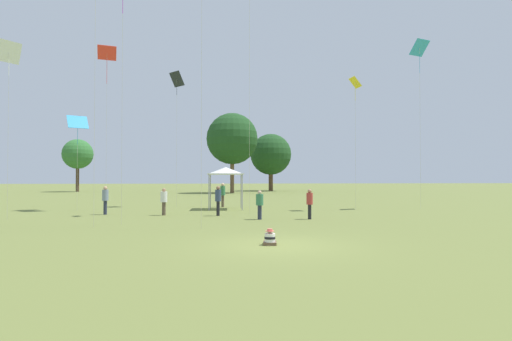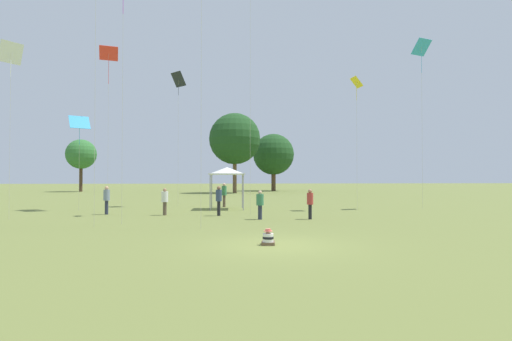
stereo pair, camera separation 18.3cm
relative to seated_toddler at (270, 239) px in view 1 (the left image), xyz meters
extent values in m
plane|color=olive|center=(0.25, -0.12, -0.21)|extent=(300.00, 300.00, 0.00)
cube|color=brown|center=(0.01, 0.07, -0.16)|extent=(0.51, 0.60, 0.10)
cylinder|color=white|center=(0.00, -0.03, 0.03)|extent=(0.40, 0.40, 0.28)
cylinder|color=black|center=(0.00, -0.03, 0.03)|extent=(0.41, 0.41, 0.08)
sphere|color=#A37556|center=(0.00, -0.03, 0.25)|extent=(0.17, 0.17, 0.17)
cylinder|color=#E0665B|center=(0.00, -0.03, 0.25)|extent=(0.29, 0.29, 0.01)
cylinder|color=#E0665B|center=(0.00, -0.03, 0.29)|extent=(0.18, 0.18, 0.08)
cylinder|color=brown|center=(-4.80, 11.01, 0.19)|extent=(0.29, 0.29, 0.78)
cylinder|color=silver|center=(-4.80, 11.01, 0.89)|extent=(0.54, 0.54, 0.62)
sphere|color=#A37556|center=(-4.80, 11.01, 1.29)|extent=(0.21, 0.21, 0.21)
cylinder|color=brown|center=(-1.18, 17.36, 0.24)|extent=(0.27, 0.27, 0.89)
cylinder|color=#387A51|center=(-1.18, 17.36, 1.04)|extent=(0.49, 0.49, 0.71)
sphere|color=#DBAD89|center=(-1.18, 17.36, 1.50)|extent=(0.24, 0.24, 0.24)
cylinder|color=black|center=(-1.60, 10.36, 0.22)|extent=(0.27, 0.27, 0.85)
cylinder|color=#334260|center=(-1.60, 10.36, 0.98)|extent=(0.50, 0.50, 0.67)
sphere|color=brown|center=(-1.60, 10.36, 1.41)|extent=(0.23, 0.23, 0.23)
cylinder|color=black|center=(3.26, 7.89, 0.19)|extent=(0.23, 0.23, 0.79)
cylinder|color=#B23833|center=(3.26, 7.89, 0.89)|extent=(0.43, 0.43, 0.62)
sphere|color=#A37556|center=(3.26, 7.89, 1.30)|extent=(0.21, 0.21, 0.21)
cylinder|color=#282D42|center=(0.58, 8.04, 0.17)|extent=(0.28, 0.28, 0.75)
cylinder|color=#387A51|center=(0.58, 8.04, 0.85)|extent=(0.51, 0.51, 0.60)
sphere|color=#DBAD89|center=(0.58, 8.04, 1.23)|extent=(0.20, 0.20, 0.20)
cylinder|color=#282D42|center=(-8.38, 11.86, 0.21)|extent=(0.27, 0.27, 0.84)
cylinder|color=gray|center=(-8.38, 11.86, 0.96)|extent=(0.49, 0.49, 0.66)
sphere|color=tan|center=(-8.38, 11.86, 1.39)|extent=(0.23, 0.23, 0.23)
cube|color=white|center=(-1.02, 15.25, 2.28)|extent=(2.59, 2.59, 0.08)
cone|color=white|center=(-1.02, 15.25, 2.55)|extent=(2.46, 2.46, 0.45)
cylinder|color=#99999E|center=(-2.11, 16.42, 1.02)|extent=(0.07, 0.07, 2.45)
cylinder|color=#99999E|center=(0.14, 16.35, 1.02)|extent=(0.07, 0.07, 2.45)
cylinder|color=#99999E|center=(-2.18, 14.16, 1.02)|extent=(0.07, 0.07, 2.45)
cylinder|color=#99999E|center=(0.07, 14.09, 1.02)|extent=(0.07, 0.07, 2.45)
cube|color=#1E2328|center=(-4.77, 18.59, 9.78)|extent=(1.27, 1.29, 1.06)
cylinder|color=#1E2328|center=(-4.77, 18.59, 8.95)|extent=(0.02, 0.02, 0.83)
cylinder|color=#BCB7A8|center=(-4.77, 18.59, 4.79)|extent=(0.01, 0.01, 9.99)
cube|color=yellow|center=(7.88, 13.57, 8.63)|extent=(0.69, 0.94, 0.68)
cylinder|color=yellow|center=(7.88, 13.57, 7.84)|extent=(0.02, 0.02, 0.96)
cylinder|color=#BCB7A8|center=(7.88, 13.57, 4.21)|extent=(0.01, 0.01, 8.83)
cylinder|color=#BCB7A8|center=(-7.18, 5.43, 9.82)|extent=(0.01, 0.01, 20.05)
cube|color=#339EDB|center=(-11.07, 15.05, 5.81)|extent=(1.56, 1.39, 0.96)
cylinder|color=#339EDB|center=(-11.07, 15.05, 4.82)|extent=(0.02, 0.02, 1.08)
cylinder|color=#BCB7A8|center=(-11.07, 15.05, 2.81)|extent=(0.01, 0.01, 6.02)
cube|color=#339EDB|center=(13.09, 14.49, 11.54)|extent=(1.47, 1.20, 0.99)
cylinder|color=#339EDB|center=(13.09, 14.49, 10.38)|extent=(0.02, 0.02, 1.44)
cylinder|color=#BCB7A8|center=(13.09, 14.49, 5.67)|extent=(0.01, 0.01, 11.74)
cube|color=white|center=(-12.76, 9.39, 8.75)|extent=(1.05, 1.14, 1.10)
cylinder|color=white|center=(-12.76, 9.39, 7.90)|extent=(0.02, 0.02, 0.89)
cylinder|color=#BCB7A8|center=(-12.76, 9.39, 4.28)|extent=(0.01, 0.01, 8.96)
cylinder|color=#BCB7A8|center=(0.32, 11.37, 10.37)|extent=(0.01, 0.01, 21.15)
cube|color=red|center=(-9.41, 15.97, 10.88)|extent=(1.47, 1.31, 0.75)
cylinder|color=red|center=(-9.41, 15.97, 9.57)|extent=(0.02, 0.02, 1.74)
cylinder|color=#BCB7A8|center=(-9.41, 15.97, 5.34)|extent=(0.01, 0.01, 11.08)
cylinder|color=#BCB7A8|center=(-6.21, 6.43, 5.95)|extent=(0.01, 0.01, 12.30)
cylinder|color=brown|center=(7.90, 55.26, 1.98)|extent=(0.74, 0.74, 4.38)
sphere|color=#1E471E|center=(7.90, 55.26, 6.12)|extent=(7.09, 7.09, 7.09)
cylinder|color=brown|center=(0.82, 46.19, 2.78)|extent=(0.58, 0.58, 5.97)
sphere|color=#1E471E|center=(0.82, 46.19, 7.86)|extent=(7.62, 7.62, 7.62)
cylinder|color=#473323|center=(-23.90, 54.25, 2.19)|extent=(0.51, 0.51, 4.80)
sphere|color=#337033|center=(-23.90, 54.25, 5.92)|extent=(4.82, 4.82, 4.82)
camera|label=1|loc=(-1.83, -13.06, 1.99)|focal=28.00mm
camera|label=2|loc=(-1.65, -13.08, 1.99)|focal=28.00mm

